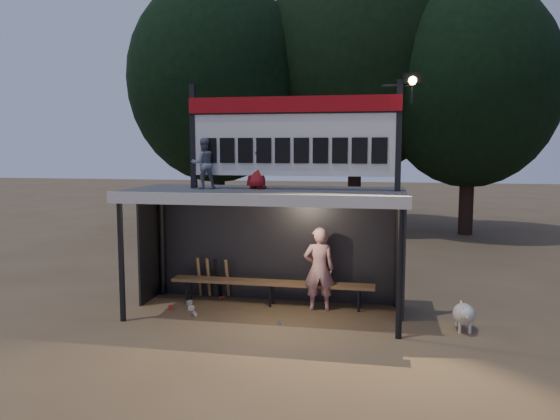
# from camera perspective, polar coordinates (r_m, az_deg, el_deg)

# --- Properties ---
(ground) EXTENTS (80.00, 80.00, 0.00)m
(ground) POSITION_cam_1_polar(r_m,az_deg,el_deg) (10.34, -1.53, -10.75)
(ground) COLOR brown
(ground) RESTS_ON ground
(player) EXTENTS (0.65, 0.50, 1.59)m
(player) POSITION_cam_1_polar(r_m,az_deg,el_deg) (10.37, 4.09, -6.16)
(player) COLOR white
(player) RESTS_ON ground
(child_a) EXTENTS (0.56, 0.53, 0.92)m
(child_a) POSITION_cam_1_polar(r_m,az_deg,el_deg) (10.07, -8.00, 4.82)
(child_a) COLOR slate
(child_a) RESTS_ON dugout_shelter
(child_b) EXTENTS (0.60, 0.54, 1.02)m
(child_b) POSITION_cam_1_polar(r_m,az_deg,el_deg) (9.98, -2.43, 5.16)
(child_b) COLOR #A7191D
(child_b) RESTS_ON dugout_shelter
(dugout_shelter) EXTENTS (5.10, 2.08, 2.32)m
(dugout_shelter) POSITION_cam_1_polar(r_m,az_deg,el_deg) (10.18, -1.27, -0.38)
(dugout_shelter) COLOR #3A3A3C
(dugout_shelter) RESTS_ON ground
(scoreboard_assembly) EXTENTS (4.10, 0.27, 1.99)m
(scoreboard_assembly) POSITION_cam_1_polar(r_m,az_deg,el_deg) (9.76, 1.63, 8.02)
(scoreboard_assembly) COLOR black
(scoreboard_assembly) RESTS_ON dugout_shelter
(bench) EXTENTS (4.00, 0.35, 0.48)m
(bench) POSITION_cam_1_polar(r_m,az_deg,el_deg) (10.74, -0.91, -7.69)
(bench) COLOR brown
(bench) RESTS_ON ground
(tree_left) EXTENTS (6.46, 6.46, 9.27)m
(tree_left) POSITION_cam_1_polar(r_m,az_deg,el_deg) (20.72, -6.62, 13.27)
(tree_left) COLOR black
(tree_left) RESTS_ON ground
(tree_mid) EXTENTS (7.22, 7.22, 10.36)m
(tree_mid) POSITION_cam_1_polar(r_m,az_deg,el_deg) (21.39, 7.97, 14.79)
(tree_mid) COLOR black
(tree_mid) RESTS_ON ground
(tree_right) EXTENTS (6.08, 6.08, 8.72)m
(tree_right) POSITION_cam_1_polar(r_m,az_deg,el_deg) (20.45, 19.30, 12.12)
(tree_right) COLOR #301D15
(tree_right) RESTS_ON ground
(dog) EXTENTS (0.36, 0.81, 0.49)m
(dog) POSITION_cam_1_polar(r_m,az_deg,el_deg) (9.84, 18.67, -10.30)
(dog) COLOR beige
(dog) RESTS_ON ground
(bats) EXTENTS (0.68, 0.35, 0.84)m
(bats) POSITION_cam_1_polar(r_m,az_deg,el_deg) (11.31, -7.00, -7.02)
(bats) COLOR #967146
(bats) RESTS_ON ground
(litter) EXTENTS (2.29, 1.44, 0.08)m
(litter) POSITION_cam_1_polar(r_m,az_deg,el_deg) (10.62, -7.72, -10.13)
(litter) COLOR #AF261E
(litter) RESTS_ON ground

